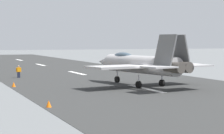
% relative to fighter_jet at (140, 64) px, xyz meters
% --- Properties ---
extents(ground_plane, '(400.00, 400.00, 0.00)m').
position_rel_fighter_jet_xyz_m(ground_plane, '(-3.21, 0.74, -2.46)').
color(ground_plane, slate).
extents(runway_strip, '(240.00, 26.00, 0.02)m').
position_rel_fighter_jet_xyz_m(runway_strip, '(-3.23, 0.74, -2.45)').
color(runway_strip, '#2D2E2D').
rests_on(runway_strip, ground).
extents(fighter_jet, '(16.78, 14.01, 5.66)m').
position_rel_fighter_jet_xyz_m(fighter_jet, '(0.00, 0.00, 0.00)').
color(fighter_jet, '#A6A4A5').
rests_on(fighter_jet, ground).
extents(crew_person, '(0.34, 0.69, 1.70)m').
position_rel_fighter_jet_xyz_m(crew_person, '(15.69, 10.68, -1.61)').
color(crew_person, '#1E2338').
rests_on(crew_person, ground).
extents(marker_cone_near, '(0.44, 0.44, 0.55)m').
position_rel_fighter_jet_xyz_m(marker_cone_near, '(-11.75, 13.28, -2.19)').
color(marker_cone_near, orange).
rests_on(marker_cone_near, ground).
extents(marker_cone_mid, '(0.44, 0.44, 0.55)m').
position_rel_fighter_jet_xyz_m(marker_cone_mid, '(4.01, 13.28, -2.19)').
color(marker_cone_mid, orange).
rests_on(marker_cone_mid, ground).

